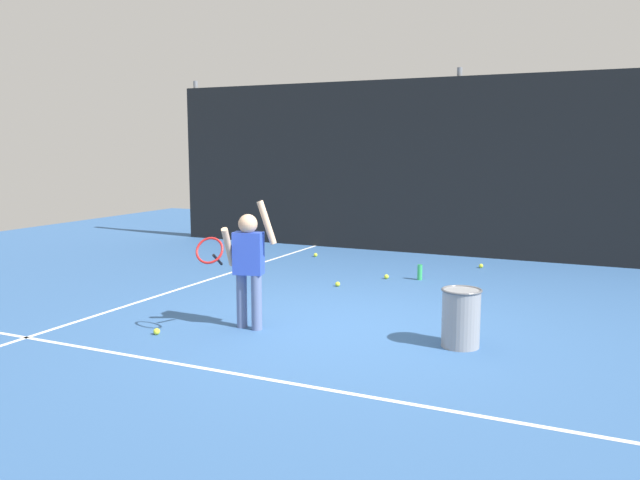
{
  "coord_description": "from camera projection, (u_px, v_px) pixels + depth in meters",
  "views": [
    {
      "loc": [
        2.66,
        -6.21,
        1.89
      ],
      "look_at": [
        -0.41,
        0.34,
        0.85
      ],
      "focal_mm": 36.57,
      "sensor_mm": 36.0,
      "label": 1
    }
  ],
  "objects": [
    {
      "name": "ground_plane",
      "position": [
        342.0,
        325.0,
        6.96
      ],
      "size": [
        20.0,
        20.0,
        0.0
      ],
      "primitive_type": "plane",
      "color": "#335B93"
    },
    {
      "name": "court_line_baseline",
      "position": [
        257.0,
        377.0,
        5.37
      ],
      "size": [
        9.0,
        0.05,
        0.0
      ],
      "primitive_type": "cube",
      "color": "white",
      "rests_on": "ground"
    },
    {
      "name": "court_line_sideline",
      "position": [
        193.0,
        285.0,
        8.97
      ],
      "size": [
        0.05,
        9.0,
        0.0
      ],
      "primitive_type": "cube",
      "color": "white",
      "rests_on": "ground"
    },
    {
      "name": "back_fence_windscreen",
      "position": [
        456.0,
        168.0,
        11.18
      ],
      "size": [
        11.14,
        0.08,
        3.06
      ],
      "primitive_type": "cube",
      "color": "black",
      "rests_on": "ground"
    },
    {
      "name": "fence_post_0",
      "position": [
        198.0,
        160.0,
        13.51
      ],
      "size": [
        0.09,
        0.09,
        3.21
      ],
      "primitive_type": "cylinder",
      "color": "slate",
      "rests_on": "ground"
    },
    {
      "name": "fence_post_1",
      "position": [
        457.0,
        163.0,
        11.23
      ],
      "size": [
        0.09,
        0.09,
        3.21
      ],
      "primitive_type": "cylinder",
      "color": "slate",
      "rests_on": "ground"
    },
    {
      "name": "tennis_player",
      "position": [
        247.0,
        260.0,
        6.72
      ],
      "size": [
        0.61,
        0.69,
        1.35
      ],
      "rotation": [
        0.0,
        0.0,
        0.24
      ],
      "color": "slate",
      "rests_on": "ground"
    },
    {
      "name": "ball_hopper",
      "position": [
        461.0,
        317.0,
        6.17
      ],
      "size": [
        0.38,
        0.38,
        0.56
      ],
      "color": "gray",
      "rests_on": "ground"
    },
    {
      "name": "water_bottle",
      "position": [
        420.0,
        272.0,
        9.3
      ],
      "size": [
        0.07,
        0.07,
        0.22
      ],
      "primitive_type": "cylinder",
      "color": "green",
      "rests_on": "ground"
    },
    {
      "name": "tennis_ball_0",
      "position": [
        316.0,
        255.0,
        11.25
      ],
      "size": [
        0.07,
        0.07,
        0.07
      ],
      "primitive_type": "sphere",
      "color": "#CCE033",
      "rests_on": "ground"
    },
    {
      "name": "tennis_ball_1",
      "position": [
        481.0,
        266.0,
        10.21
      ],
      "size": [
        0.07,
        0.07,
        0.07
      ],
      "primitive_type": "sphere",
      "color": "#CCE033",
      "rests_on": "ground"
    },
    {
      "name": "tennis_ball_2",
      "position": [
        338.0,
        284.0,
        8.87
      ],
      "size": [
        0.07,
        0.07,
        0.07
      ],
      "primitive_type": "sphere",
      "color": "#CCE033",
      "rests_on": "ground"
    },
    {
      "name": "tennis_ball_3",
      "position": [
        157.0,
        331.0,
        6.6
      ],
      "size": [
        0.07,
        0.07,
        0.07
      ],
      "primitive_type": "sphere",
      "color": "#CCE033",
      "rests_on": "ground"
    },
    {
      "name": "tennis_ball_4",
      "position": [
        386.0,
        277.0,
        9.37
      ],
      "size": [
        0.07,
        0.07,
        0.07
      ],
      "primitive_type": "sphere",
      "color": "#CCE033",
      "rests_on": "ground"
    }
  ]
}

